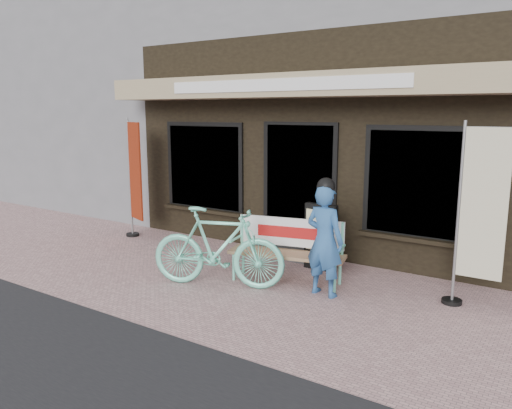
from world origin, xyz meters
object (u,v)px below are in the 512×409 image
Objects in this scene: bench at (288,245)px; nobori_cream at (479,214)px; nobori_red at (135,177)px; menu_stand at (320,236)px; person at (325,238)px; bicycle at (218,247)px.

nobori_cream is at bearing -3.90° from bench.
nobori_red reaches higher than menu_stand.
person is at bearing -32.13° from bench.
bench is at bearing 13.29° from nobori_red.
nobori_red is at bearing 177.67° from person.
menu_stand is (0.16, 0.69, 0.00)m from bench.
nobori_red is (-4.24, 0.73, 0.40)m from person.
nobori_red is at bearing 159.23° from bench.
bench is 3.66m from nobori_red.
nobori_cream is at bearing 27.05° from person.
person is 1.08m from menu_stand.
nobori_red is at bearing -176.47° from menu_stand.
menu_stand is at bearing 171.93° from nobori_cream.
nobori_cream is (3.05, 1.12, 0.62)m from bicycle.
nobori_red is (-3.57, 0.49, 0.65)m from bench.
menu_stand is at bearing 126.26° from person.
bicycle is 1.81× the size of menu_stand.
nobori_red is 5.95m from nobori_cream.
nobori_cream is (2.38, 0.38, 0.65)m from bench.
menu_stand is (-2.21, 0.31, -0.65)m from nobori_cream.
bench is 0.71m from menu_stand.
bicycle is at bearing -145.12° from bench.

